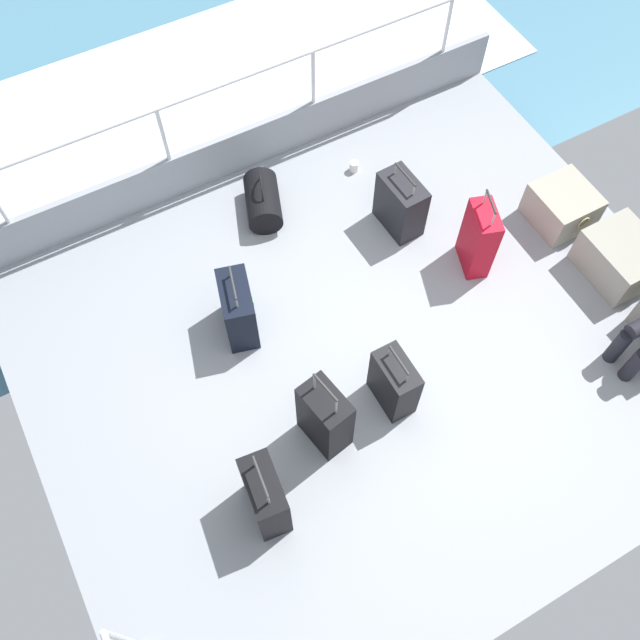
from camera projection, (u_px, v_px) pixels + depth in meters
name	position (u px, v px, depth m)	size (l,w,h in m)	color
ground_plane	(367.00, 349.00, 5.47)	(4.40, 5.20, 0.06)	gray
gunwale_port	(246.00, 148.00, 6.17)	(0.06, 5.20, 0.45)	gray
railing_port	(240.00, 100.00, 5.68)	(0.04, 4.20, 1.02)	silver
sea_wake	(192.00, 96.00, 7.27)	(12.00, 12.00, 0.01)	teal
cargo_crate_0	(562.00, 206.00, 5.91)	(0.53, 0.47, 0.34)	#9E9989
cargo_crate_1	(620.00, 258.00, 5.63)	(0.63, 0.49, 0.37)	gray
suitcase_0	(479.00, 239.00, 5.55)	(0.40, 0.29, 0.81)	#B70C1E
suitcase_1	(325.00, 417.00, 4.81)	(0.41, 0.29, 0.86)	black
suitcase_2	(238.00, 309.00, 5.29)	(0.50, 0.34, 0.67)	black
suitcase_3	(265.00, 496.00, 4.56)	(0.44, 0.26, 0.77)	black
suitcase_4	(401.00, 204.00, 5.81)	(0.45, 0.27, 0.65)	black
suitcase_5	(394.00, 383.00, 5.00)	(0.38, 0.22, 0.65)	black
duffel_bag	(263.00, 201.00, 5.96)	(0.59, 0.46, 0.43)	black
paper_cup	(354.00, 166.00, 6.29)	(0.08, 0.08, 0.10)	white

